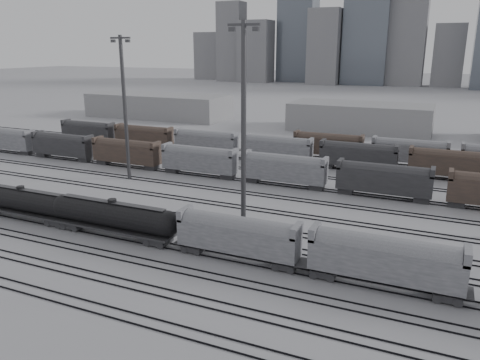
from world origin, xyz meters
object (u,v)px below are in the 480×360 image
at_px(tank_car_b, 113,216).
at_px(hopper_car_b, 385,258).
at_px(tank_car_a, 22,201).
at_px(hopper_car_a, 238,234).
at_px(light_mast_c, 244,122).

relative_size(tank_car_b, hopper_car_b, 1.27).
bearing_deg(tank_car_a, tank_car_b, 0.00).
relative_size(hopper_car_a, light_mast_c, 0.54).
bearing_deg(tank_car_b, light_mast_c, 37.80).
relative_size(tank_car_a, tank_car_b, 0.96).
height_order(hopper_car_a, light_mast_c, light_mast_c).
xyz_separation_m(tank_car_b, light_mast_c, (13.67, 10.60, 11.49)).
bearing_deg(light_mast_c, tank_car_b, -142.20).
xyz_separation_m(hopper_car_b, light_mast_c, (-20.11, 10.60, 10.90)).
bearing_deg(tank_car_a, light_mast_c, 19.61).
distance_m(hopper_car_b, light_mast_c, 25.21).
relative_size(hopper_car_a, hopper_car_b, 0.95).
distance_m(hopper_car_a, light_mast_c, 15.82).
distance_m(tank_car_b, light_mast_c, 20.76).
bearing_deg(hopper_car_a, tank_car_a, 180.00).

